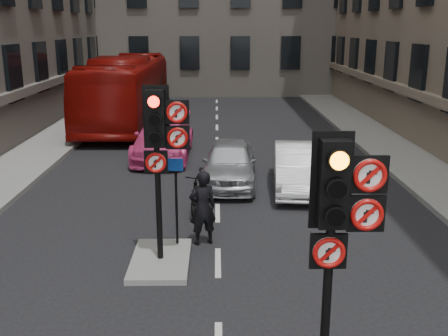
{
  "coord_description": "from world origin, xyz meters",
  "views": [
    {
      "loc": [
        -0.02,
        -5.06,
        4.81
      ],
      "look_at": [
        0.1,
        3.02,
        2.6
      ],
      "focal_mm": 42.0,
      "sensor_mm": 36.0,
      "label": 1
    }
  ],
  "objects_px": {
    "car_white": "(298,167)",
    "info_sign": "(176,189)",
    "car_pink": "(164,138)",
    "signal_near": "(339,212)",
    "car_silver": "(230,163)",
    "motorcycle": "(199,191)",
    "motorcyclist": "(203,208)",
    "bus_red": "(127,90)",
    "signal_far": "(161,137)"
  },
  "relations": [
    {
      "from": "car_white",
      "to": "info_sign",
      "type": "bearing_deg",
      "value": -122.22
    },
    {
      "from": "car_pink",
      "to": "signal_near",
      "type": "bearing_deg",
      "value": -74.19
    },
    {
      "from": "car_silver",
      "to": "info_sign",
      "type": "height_order",
      "value": "info_sign"
    },
    {
      "from": "motorcycle",
      "to": "motorcyclist",
      "type": "bearing_deg",
      "value": -76.15
    },
    {
      "from": "bus_red",
      "to": "motorcyclist",
      "type": "height_order",
      "value": "bus_red"
    },
    {
      "from": "signal_near",
      "to": "car_white",
      "type": "height_order",
      "value": "signal_near"
    },
    {
      "from": "car_white",
      "to": "motorcyclist",
      "type": "height_order",
      "value": "motorcyclist"
    },
    {
      "from": "car_white",
      "to": "bus_red",
      "type": "distance_m",
      "value": 13.12
    },
    {
      "from": "motorcycle",
      "to": "motorcyclist",
      "type": "distance_m",
      "value": 2.27
    },
    {
      "from": "motorcycle",
      "to": "signal_near",
      "type": "bearing_deg",
      "value": -65.05
    },
    {
      "from": "car_pink",
      "to": "info_sign",
      "type": "bearing_deg",
      "value": -81.55
    },
    {
      "from": "signal_far",
      "to": "info_sign",
      "type": "distance_m",
      "value": 1.53
    },
    {
      "from": "car_white",
      "to": "car_silver",
      "type": "bearing_deg",
      "value": 170.33
    },
    {
      "from": "car_silver",
      "to": "motorcycle",
      "type": "relative_size",
      "value": 2.2
    },
    {
      "from": "signal_far",
      "to": "car_white",
      "type": "bearing_deg",
      "value": 55.15
    },
    {
      "from": "motorcycle",
      "to": "car_white",
      "type": "bearing_deg",
      "value": 41.84
    },
    {
      "from": "motorcycle",
      "to": "signal_far",
      "type": "bearing_deg",
      "value": -91.03
    },
    {
      "from": "info_sign",
      "to": "car_white",
      "type": "bearing_deg",
      "value": 55.44
    },
    {
      "from": "signal_near",
      "to": "car_pink",
      "type": "bearing_deg",
      "value": 104.83
    },
    {
      "from": "car_white",
      "to": "motorcycle",
      "type": "xyz_separation_m",
      "value": [
        -2.95,
        -1.86,
        -0.12
      ]
    },
    {
      "from": "car_white",
      "to": "info_sign",
      "type": "distance_m",
      "value": 5.55
    },
    {
      "from": "bus_red",
      "to": "info_sign",
      "type": "bearing_deg",
      "value": -76.35
    },
    {
      "from": "motorcyclist",
      "to": "info_sign",
      "type": "relative_size",
      "value": 0.88
    },
    {
      "from": "car_silver",
      "to": "info_sign",
      "type": "distance_m",
      "value": 5.13
    },
    {
      "from": "car_pink",
      "to": "bus_red",
      "type": "relative_size",
      "value": 0.41
    },
    {
      "from": "signal_far",
      "to": "motorcyclist",
      "type": "height_order",
      "value": "signal_far"
    },
    {
      "from": "motorcyclist",
      "to": "bus_red",
      "type": "bearing_deg",
      "value": -93.93
    },
    {
      "from": "car_white",
      "to": "motorcyclist",
      "type": "xyz_separation_m",
      "value": [
        -2.78,
        -4.1,
        0.19
      ]
    },
    {
      "from": "car_white",
      "to": "motorcyclist",
      "type": "distance_m",
      "value": 4.96
    },
    {
      "from": "car_white",
      "to": "signal_near",
      "type": "bearing_deg",
      "value": -90.78
    },
    {
      "from": "signal_near",
      "to": "signal_far",
      "type": "distance_m",
      "value": 4.77
    },
    {
      "from": "car_silver",
      "to": "bus_red",
      "type": "bearing_deg",
      "value": 118.45
    },
    {
      "from": "signal_far",
      "to": "car_silver",
      "type": "height_order",
      "value": "signal_far"
    },
    {
      "from": "signal_far",
      "to": "car_white",
      "type": "distance_m",
      "value": 6.55
    },
    {
      "from": "signal_near",
      "to": "motorcycle",
      "type": "relative_size",
      "value": 1.95
    },
    {
      "from": "car_white",
      "to": "bus_red",
      "type": "xyz_separation_m",
      "value": [
        -6.94,
        11.09,
        1.01
      ]
    },
    {
      "from": "signal_far",
      "to": "car_white",
      "type": "height_order",
      "value": "signal_far"
    },
    {
      "from": "car_silver",
      "to": "signal_far",
      "type": "bearing_deg",
      "value": -101.33
    },
    {
      "from": "bus_red",
      "to": "motorcycle",
      "type": "distance_m",
      "value": 13.59
    },
    {
      "from": "signal_far",
      "to": "signal_near",
      "type": "bearing_deg",
      "value": -56.98
    },
    {
      "from": "motorcyclist",
      "to": "signal_near",
      "type": "bearing_deg",
      "value": 90.75
    },
    {
      "from": "car_silver",
      "to": "motorcyclist",
      "type": "bearing_deg",
      "value": -95.33
    },
    {
      "from": "signal_near",
      "to": "car_silver",
      "type": "bearing_deg",
      "value": 96.48
    },
    {
      "from": "bus_red",
      "to": "info_sign",
      "type": "distance_m",
      "value": 15.87
    },
    {
      "from": "car_pink",
      "to": "motorcycle",
      "type": "distance_m",
      "value": 6.14
    },
    {
      "from": "signal_far",
      "to": "car_silver",
      "type": "xyz_separation_m",
      "value": [
        1.5,
        5.65,
        -2.01
      ]
    },
    {
      "from": "motorcyclist",
      "to": "info_sign",
      "type": "bearing_deg",
      "value": 6.11
    },
    {
      "from": "signal_near",
      "to": "car_pink",
      "type": "relative_size",
      "value": 0.72
    },
    {
      "from": "signal_near",
      "to": "motorcycle",
      "type": "height_order",
      "value": "signal_near"
    },
    {
      "from": "signal_near",
      "to": "car_silver",
      "type": "xyz_separation_m",
      "value": [
        -1.1,
        9.65,
        -1.89
      ]
    }
  ]
}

